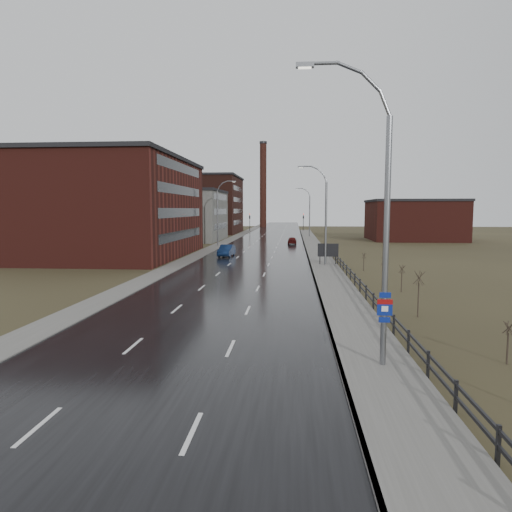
% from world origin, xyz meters
% --- Properties ---
extents(ground, '(320.00, 320.00, 0.00)m').
position_xyz_m(ground, '(0.00, 0.00, 0.00)').
color(ground, '#2D2819').
rests_on(ground, ground).
extents(road, '(14.00, 300.00, 0.06)m').
position_xyz_m(road, '(0.00, 60.00, 0.03)').
color(road, black).
rests_on(road, ground).
extents(sidewalk_right, '(3.20, 180.00, 0.18)m').
position_xyz_m(sidewalk_right, '(8.60, 35.00, 0.09)').
color(sidewalk_right, '#595651').
rests_on(sidewalk_right, ground).
extents(curb_right, '(0.16, 180.00, 0.18)m').
position_xyz_m(curb_right, '(7.08, 35.00, 0.09)').
color(curb_right, slate).
rests_on(curb_right, ground).
extents(sidewalk_left, '(2.40, 260.00, 0.12)m').
position_xyz_m(sidewalk_left, '(-8.20, 60.00, 0.06)').
color(sidewalk_left, '#595651').
rests_on(sidewalk_left, ground).
extents(warehouse_near, '(22.44, 28.56, 13.50)m').
position_xyz_m(warehouse_near, '(-20.99, 45.00, 6.76)').
color(warehouse_near, '#471914').
rests_on(warehouse_near, ground).
extents(warehouse_mid, '(16.32, 20.40, 10.50)m').
position_xyz_m(warehouse_mid, '(-17.99, 78.00, 5.26)').
color(warehouse_mid, slate).
rests_on(warehouse_mid, ground).
extents(warehouse_far, '(26.52, 24.48, 15.50)m').
position_xyz_m(warehouse_far, '(-22.99, 108.00, 7.76)').
color(warehouse_far, '#331611').
rests_on(warehouse_far, ground).
extents(building_right, '(18.36, 16.32, 8.50)m').
position_xyz_m(building_right, '(30.30, 82.00, 4.26)').
color(building_right, '#471914').
rests_on(building_right, ground).
extents(smokestack, '(2.70, 2.70, 30.70)m').
position_xyz_m(smokestack, '(-6.00, 150.00, 15.50)').
color(smokestack, '#331611').
rests_on(smokestack, ground).
extents(streetlight_main, '(3.91, 0.29, 12.11)m').
position_xyz_m(streetlight_main, '(8.47, 2.00, 6.06)').
color(streetlight_main, slate).
rests_on(streetlight_main, ground).
extents(streetlight_right_mid, '(3.36, 0.28, 11.35)m').
position_xyz_m(streetlight_right_mid, '(8.50, 36.00, 5.84)').
color(streetlight_right_mid, slate).
rests_on(streetlight_right_mid, ground).
extents(streetlight_left, '(3.36, 0.28, 11.35)m').
position_xyz_m(streetlight_left, '(-7.70, 62.00, 5.84)').
color(streetlight_left, slate).
rests_on(streetlight_left, ground).
extents(streetlight_right_far, '(3.36, 0.28, 11.35)m').
position_xyz_m(streetlight_right_far, '(8.50, 90.00, 5.84)').
color(streetlight_right_far, slate).
rests_on(streetlight_right_far, ground).
extents(guardrail, '(0.10, 53.05, 1.10)m').
position_xyz_m(guardrail, '(10.30, 18.31, 0.71)').
color(guardrail, black).
rests_on(guardrail, ground).
extents(shrub_b, '(0.44, 0.46, 1.81)m').
position_xyz_m(shrub_b, '(14.08, 2.97, 0.96)').
color(shrub_b, '#382D23').
rests_on(shrub_b, ground).
extents(shrub_c, '(0.66, 0.69, 2.79)m').
position_xyz_m(shrub_c, '(12.62, 11.20, 1.48)').
color(shrub_c, '#382D23').
rests_on(shrub_c, ground).
extents(shrub_d, '(0.51, 0.53, 2.13)m').
position_xyz_m(shrub_d, '(13.58, 19.62, 1.13)').
color(shrub_d, '#382D23').
rests_on(shrub_d, ground).
extents(shrub_e, '(0.53, 0.56, 2.23)m').
position_xyz_m(shrub_e, '(13.07, 24.08, 1.18)').
color(shrub_e, '#382D23').
rests_on(shrub_e, ground).
extents(shrub_f, '(0.46, 0.48, 1.92)m').
position_xyz_m(shrub_f, '(12.50, 31.80, 1.02)').
color(shrub_f, '#382D23').
rests_on(shrub_f, ground).
extents(billboard, '(2.36, 0.17, 2.55)m').
position_xyz_m(billboard, '(9.10, 36.12, 1.73)').
color(billboard, black).
rests_on(billboard, ground).
extents(traffic_light_left, '(0.58, 2.73, 5.30)m').
position_xyz_m(traffic_light_left, '(-8.00, 120.00, 4.60)').
color(traffic_light_left, black).
rests_on(traffic_light_left, ground).
extents(traffic_light_right, '(0.58, 2.73, 5.30)m').
position_xyz_m(traffic_light_right, '(8.00, 120.00, 4.60)').
color(traffic_light_right, black).
rests_on(traffic_light_right, ground).
extents(car_near, '(1.97, 4.87, 1.57)m').
position_xyz_m(car_near, '(-3.96, 45.12, 0.79)').
color(car_near, '#0D1F44').
rests_on(car_near, ground).
extents(car_far, '(1.67, 4.05, 1.37)m').
position_xyz_m(car_far, '(4.91, 67.79, 0.69)').
color(car_far, '#450C0B').
rests_on(car_far, ground).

